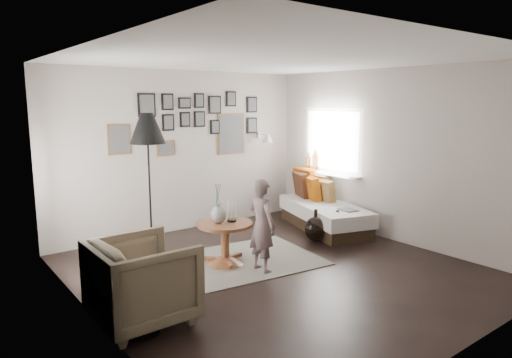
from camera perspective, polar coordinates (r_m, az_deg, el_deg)
ground at (r=5.87m, az=2.63°, el=-11.35°), size 4.80×4.80×0.00m
wall_back at (r=7.52m, az=-9.16°, el=3.40°), size 4.50×0.00×4.50m
wall_front at (r=4.05m, az=25.25°, el=-2.76°), size 4.50×0.00×4.50m
wall_left at (r=4.45m, az=-19.98°, el=-1.35°), size 0.00×4.80×4.80m
wall_right at (r=7.19m, az=16.59°, el=2.83°), size 0.00×4.80×4.80m
ceiling at (r=5.50m, az=2.85°, el=14.81°), size 4.80×4.80×0.00m
door_left at (r=5.64m, az=-23.40°, el=-1.93°), size 0.00×2.14×2.14m
window_right at (r=8.04m, az=8.41°, el=1.17°), size 0.15×1.32×1.30m
gallery_wall at (r=7.61m, az=-7.27°, el=6.86°), size 2.74×0.03×1.08m
wall_sconce at (r=8.14m, az=1.39°, el=5.14°), size 0.18×0.36×0.16m
rug at (r=6.17m, az=-2.20°, el=-10.25°), size 2.26×1.71×0.01m
pedestal_table at (r=6.01m, az=-3.88°, el=-8.24°), size 0.72×0.72×0.56m
vase at (r=5.86m, az=-4.69°, el=-4.05°), size 0.20×0.20×0.51m
candles at (r=5.95m, az=-3.04°, el=-4.09°), size 0.12×0.12×0.27m
daybed at (r=7.77m, az=8.09°, el=-3.93°), size 1.33×2.03×0.93m
magazine_on_daybed at (r=7.28m, az=11.44°, el=-3.79°), size 0.24×0.31×0.02m
armchair at (r=4.60m, az=-14.00°, el=-12.26°), size 0.91×0.88×0.82m
armchair_cushion at (r=4.63m, az=-13.94°, el=-11.21°), size 0.39×0.40×0.17m
floor_lamp at (r=6.03m, az=-13.41°, el=5.50°), size 0.46×0.46×1.97m
magazine_basket at (r=4.48m, az=-14.25°, el=-15.56°), size 0.46×0.46×0.44m
demijohn_large at (r=7.03m, az=7.43°, el=-6.20°), size 0.33×0.33×0.50m
demijohn_small at (r=7.21m, az=10.09°, el=-6.07°), size 0.29×0.29×0.45m
child at (r=5.68m, az=0.74°, el=-5.85°), size 0.29×0.44×1.17m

